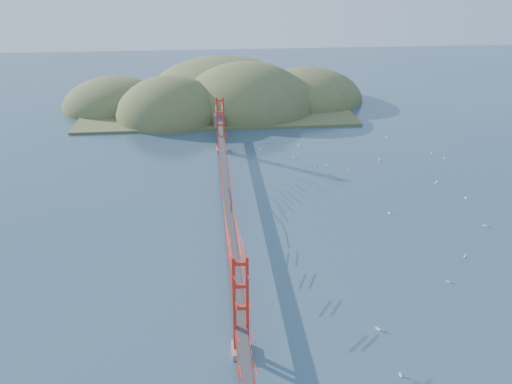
{
  "coord_description": "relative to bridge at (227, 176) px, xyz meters",
  "views": [
    {
      "loc": [
        -2.39,
        -69.84,
        37.28
      ],
      "look_at": [
        4.46,
        0.0,
        4.22
      ],
      "focal_mm": 35.0,
      "sensor_mm": 36.0,
      "label": 1
    }
  ],
  "objects": [
    {
      "name": "sailboat_3",
      "position": [
        16.99,
        31.69,
        -6.87
      ],
      "size": [
        0.57,
        0.57,
        0.62
      ],
      "color": "white",
      "rests_on": "ground"
    },
    {
      "name": "sailboat_12",
      "position": [
        8.36,
        30.06,
        -6.87
      ],
      "size": [
        0.5,
        0.41,
        0.58
      ],
      "color": "white",
      "rests_on": "ground"
    },
    {
      "name": "sailboat_14",
      "position": [
        31.87,
        -14.89,
        -6.86
      ],
      "size": [
        0.63,
        0.63,
        0.66
      ],
      "color": "white",
      "rests_on": "ground"
    },
    {
      "name": "ground",
      "position": [
        0.0,
        -0.18,
        -7.01
      ],
      "size": [
        320.0,
        320.0,
        0.0
      ],
      "primitive_type": "plane",
      "color": "#324C64",
      "rests_on": "ground"
    },
    {
      "name": "sailboat_9",
      "position": [
        43.94,
        24.05,
        -6.85
      ],
      "size": [
        0.63,
        0.64,
        0.72
      ],
      "color": "white",
      "rests_on": "ground"
    },
    {
      "name": "far_headlands",
      "position": [
        2.21,
        68.33,
        -7.01
      ],
      "size": [
        84.0,
        58.0,
        25.0
      ],
      "color": "brown",
      "rests_on": "ground"
    },
    {
      "name": "sailboat_15",
      "position": [
        37.98,
        35.09,
        -6.86
      ],
      "size": [
        0.45,
        0.55,
        0.64
      ],
      "color": "white",
      "rests_on": "ground"
    },
    {
      "name": "sailboat_4",
      "position": [
        31.69,
        21.23,
        -6.86
      ],
      "size": [
        0.65,
        0.65,
        0.68
      ],
      "color": "white",
      "rests_on": "ground"
    },
    {
      "name": "sailboat_extra_0",
      "position": [
        17.95,
        19.18,
        -6.86
      ],
      "size": [
        0.59,
        0.59,
        0.64
      ],
      "color": "white",
      "rests_on": "ground"
    },
    {
      "name": "sailboat_0",
      "position": [
        25.91,
        -1.35,
        -6.86
      ],
      "size": [
        0.52,
        0.56,
        0.63
      ],
      "color": "white",
      "rests_on": "ground"
    },
    {
      "name": "sailboat_17",
      "position": [
        45.11,
        20.57,
        -6.87
      ],
      "size": [
        0.49,
        0.44,
        0.56
      ],
      "color": "white",
      "rests_on": "ground"
    },
    {
      "name": "sailboat_11",
      "position": [
        39.07,
        -6.87,
        -6.85
      ],
      "size": [
        0.7,
        0.7,
        0.74
      ],
      "color": "white",
      "rests_on": "ground"
    },
    {
      "name": "sailboat_8",
      "position": [
        38.4,
        9.24,
        -6.86
      ],
      "size": [
        0.59,
        0.52,
        0.66
      ],
      "color": "white",
      "rests_on": "ground"
    },
    {
      "name": "bridge",
      "position": [
        0.0,
        0.0,
        0.0
      ],
      "size": [
        2.2,
        94.4,
        12.0
      ],
      "color": "gray",
      "rests_on": "ground"
    },
    {
      "name": "sailboat_6",
      "position": [
        15.27,
        -28.14,
        -6.86
      ],
      "size": [
        0.66,
        0.66,
        0.7
      ],
      "color": "white",
      "rests_on": "ground"
    },
    {
      "name": "sailboat_1",
      "position": [
        24.08,
        16.48,
        -6.87
      ],
      "size": [
        0.55,
        0.55,
        0.57
      ],
      "color": "white",
      "rests_on": "ground"
    },
    {
      "name": "sailboat_16",
      "position": [
        14.52,
        24.01,
        -6.86
      ],
      "size": [
        0.58,
        0.55,
        0.65
      ],
      "color": "white",
      "rests_on": "ground"
    },
    {
      "name": "sailboat_5",
      "position": [
        40.8,
        2.72,
        -6.87
      ],
      "size": [
        0.46,
        0.54,
        0.62
      ],
      "color": "white",
      "rests_on": "ground"
    },
    {
      "name": "sailboat_7",
      "position": [
        20.32,
        19.5,
        -6.87
      ],
      "size": [
        0.52,
        0.45,
        0.6
      ],
      "color": "white",
      "rests_on": "ground"
    },
    {
      "name": "sailboat_10",
      "position": [
        15.37,
        -34.88,
        -6.86
      ],
      "size": [
        0.45,
        0.55,
        0.64
      ],
      "color": "white",
      "rests_on": "ground"
    },
    {
      "name": "sailboat_2",
      "position": [
        26.95,
        -20.33,
        -6.87
      ],
      "size": [
        0.54,
        0.54,
        0.57
      ],
      "color": "white",
      "rests_on": "ground"
    }
  ]
}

